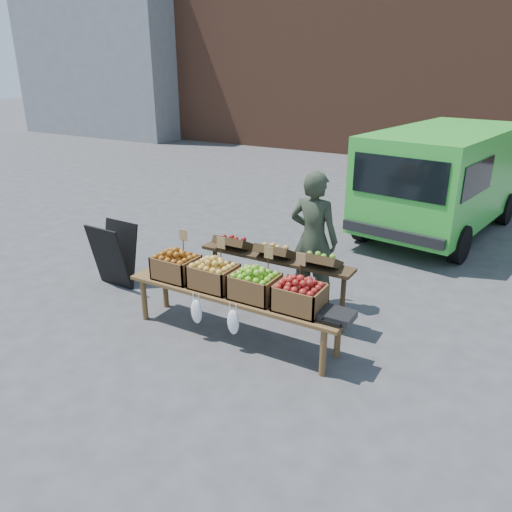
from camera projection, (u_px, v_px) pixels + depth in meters
The scene contains 12 objects.
ground at pixel (161, 335), 5.90m from camera, with size 80.00×80.00×0.00m, color #434346.
grey_building at pixel (104, 51), 21.70m from camera, with size 8.00×3.00×7.00m, color gray.
delivery_van at pixel (443, 182), 9.19m from camera, with size 1.96×4.29×1.92m, color green, non-canonical shape.
vendor at pixel (313, 240), 6.39m from camera, with size 0.65×0.43×1.79m, color #2C3526.
chalkboard_sign at pixel (114, 255), 7.08m from camera, with size 0.61×0.34×0.93m, color black, non-canonical shape.
back_table at pixel (275, 277), 6.20m from camera, with size 2.10×0.44×1.04m, color #372716, non-canonical shape.
display_bench at pixel (234, 315), 5.77m from camera, with size 2.70×0.56×0.57m, color brown, non-canonical shape.
crate_golden_apples at pixel (176, 267), 6.01m from camera, with size 0.50×0.40×0.28m, color #A95E19, non-canonical shape.
crate_russet_pears at pixel (214, 276), 5.75m from camera, with size 0.50×0.40×0.28m, color #A79E22, non-canonical shape.
crate_red_apples at pixel (255, 286), 5.49m from camera, with size 0.50×0.40×0.28m, color #499319, non-canonical shape.
crate_green_apples at pixel (300, 298), 5.23m from camera, with size 0.50×0.40×0.28m, color maroon, non-canonical shape.
weighing_scale at pixel (337, 316), 5.07m from camera, with size 0.34×0.30×0.08m, color black.
Camera 1 is at (3.58, -3.89, 3.01)m, focal length 35.00 mm.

